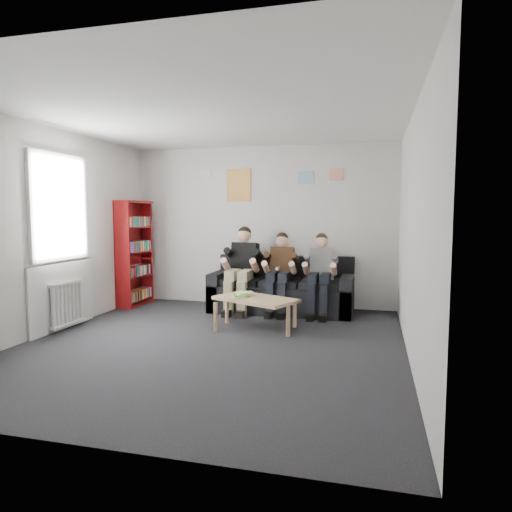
{
  "coord_description": "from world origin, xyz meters",
  "views": [
    {
      "loc": [
        1.85,
        -5.06,
        1.56
      ],
      "look_at": [
        0.21,
        1.3,
        0.95
      ],
      "focal_mm": 32.0,
      "sensor_mm": 36.0,
      "label": 1
    }
  ],
  "objects_px": {
    "person_middle": "(280,273)",
    "coffee_table": "(256,301)",
    "sofa": "(282,292)",
    "bookshelf": "(135,253)",
    "person_left": "(241,270)",
    "person_right": "(320,274)"
  },
  "relations": [
    {
      "from": "person_middle",
      "to": "person_right",
      "type": "relative_size",
      "value": 1.0
    },
    {
      "from": "person_left",
      "to": "person_right",
      "type": "bearing_deg",
      "value": 2.81
    },
    {
      "from": "person_right",
      "to": "bookshelf",
      "type": "bearing_deg",
      "value": 170.58
    },
    {
      "from": "bookshelf",
      "to": "coffee_table",
      "type": "xyz_separation_m",
      "value": [
        2.42,
        -1.12,
        -0.51
      ]
    },
    {
      "from": "sofa",
      "to": "bookshelf",
      "type": "bearing_deg",
      "value": -176.84
    },
    {
      "from": "person_left",
      "to": "person_middle",
      "type": "height_order",
      "value": "person_left"
    },
    {
      "from": "coffee_table",
      "to": "person_middle",
      "type": "relative_size",
      "value": 0.86
    },
    {
      "from": "coffee_table",
      "to": "person_left",
      "type": "distance_m",
      "value": 1.21
    },
    {
      "from": "bookshelf",
      "to": "coffee_table",
      "type": "bearing_deg",
      "value": -19.42
    },
    {
      "from": "sofa",
      "to": "person_right",
      "type": "distance_m",
      "value": 0.73
    },
    {
      "from": "coffee_table",
      "to": "person_left",
      "type": "bearing_deg",
      "value": 115.89
    },
    {
      "from": "bookshelf",
      "to": "person_middle",
      "type": "xyz_separation_m",
      "value": [
        2.54,
        -0.06,
        -0.25
      ]
    },
    {
      "from": "person_middle",
      "to": "coffee_table",
      "type": "bearing_deg",
      "value": -100.13
    },
    {
      "from": "sofa",
      "to": "bookshelf",
      "type": "xyz_separation_m",
      "value": [
        -2.54,
        -0.14,
        0.58
      ]
    },
    {
      "from": "person_left",
      "to": "person_middle",
      "type": "relative_size",
      "value": 1.07
    },
    {
      "from": "bookshelf",
      "to": "person_left",
      "type": "distance_m",
      "value": 1.92
    },
    {
      "from": "coffee_table",
      "to": "bookshelf",
      "type": "bearing_deg",
      "value": 155.22
    },
    {
      "from": "bookshelf",
      "to": "person_left",
      "type": "relative_size",
      "value": 1.31
    },
    {
      "from": "sofa",
      "to": "person_middle",
      "type": "height_order",
      "value": "person_middle"
    },
    {
      "from": "sofa",
      "to": "coffee_table",
      "type": "distance_m",
      "value": 1.26
    },
    {
      "from": "sofa",
      "to": "person_left",
      "type": "relative_size",
      "value": 1.65
    },
    {
      "from": "bookshelf",
      "to": "coffee_table",
      "type": "distance_m",
      "value": 2.71
    }
  ]
}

